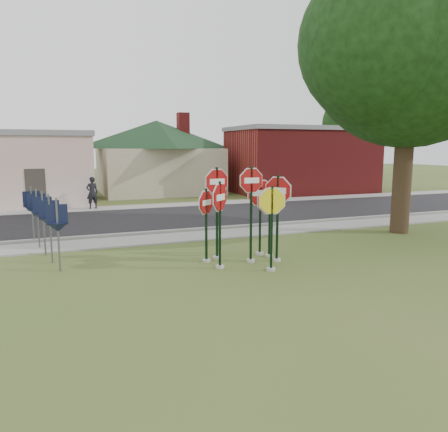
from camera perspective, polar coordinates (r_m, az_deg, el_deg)
name	(u,v)px	position (r m, az deg, el deg)	size (l,w,h in m)	color
ground	(268,277)	(11.43, 5.73, -7.92)	(120.00, 120.00, 0.00)	#354D1C
sidewalk_near	(202,236)	(16.37, -2.95, -2.59)	(60.00, 1.60, 0.06)	gray
road	(172,218)	(20.63, -6.83, -0.25)	(60.00, 7.00, 0.04)	black
sidewalk_far	(153,206)	(24.77, -9.29, 1.28)	(60.00, 1.60, 0.06)	gray
curb	(194,230)	(17.30, -3.98, -1.83)	(60.00, 0.20, 0.14)	gray
stop_sign_center	(251,201)	(12.49, 3.57, 1.96)	(0.99, 0.24, 2.88)	#A19F96
stop_sign_yellow	(272,218)	(11.68, 6.26, -0.26)	(0.96, 0.32, 2.40)	#A19F96
stop_sign_left	(220,213)	(11.84, -0.55, 0.45)	(0.79, 0.75, 2.51)	#A19F96
stop_sign_right	(278,205)	(12.66, 7.02, 1.40)	(0.72, 0.88, 2.64)	#A19F96
stop_sign_back_right	(260,205)	(13.39, 4.75, 1.39)	(1.11, 0.24, 2.50)	#A19F96
stop_sign_back_left	(217,200)	(12.83, -0.94, 2.11)	(1.03, 0.24, 2.84)	#A19F96
stop_sign_far_right	(270,213)	(13.19, 5.98, 0.42)	(0.92, 0.62, 2.25)	#A19F96
stop_sign_far_left	(206,217)	(12.55, -2.35, -0.08)	(0.77, 0.63, 2.24)	#A19F96
route_sign_row	(43,216)	(14.41, -22.54, -0.04)	(1.43, 4.63, 2.00)	#59595E
building_house	(157,142)	(32.50, -8.77, 9.50)	(11.60, 11.60, 6.20)	#B8AA92
building_brick	(301,159)	(32.96, 10.04, 7.30)	(10.20, 6.20, 4.75)	maroon
oak_tree	(411,41)	(18.59, 23.24, 20.32)	(11.45, 10.85, 11.12)	#2E2114
bg_tree_right	(352,123)	(44.83, 16.33, 11.56)	(5.60, 5.60, 8.40)	#2E2114
pedestrian	(92,193)	(24.22, -16.84, 2.93)	(0.62, 0.41, 1.70)	black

